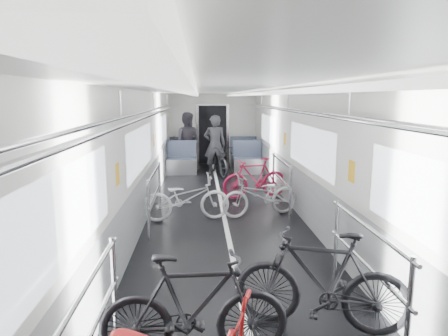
{
  "coord_description": "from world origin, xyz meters",
  "views": [
    {
      "loc": [
        -0.46,
        -6.88,
        2.28
      ],
      "look_at": [
        0.0,
        0.57,
        0.96
      ],
      "focal_mm": 32.0,
      "sensor_mm": 36.0,
      "label": 1
    }
  ],
  "objects_px": {
    "bike_right_far": "(255,178)",
    "person_standing": "(215,145)",
    "bike_left_mid": "(195,308)",
    "bike_right_mid": "(261,195)",
    "bike_right_near": "(321,281)",
    "bike_left_far": "(186,198)",
    "person_seated": "(187,141)",
    "bike_aisle": "(218,160)"
  },
  "relations": [
    {
      "from": "bike_right_mid",
      "to": "person_standing",
      "type": "distance_m",
      "value": 4.3
    },
    {
      "from": "person_standing",
      "to": "person_seated",
      "type": "height_order",
      "value": "person_seated"
    },
    {
      "from": "bike_left_far",
      "to": "bike_right_far",
      "type": "height_order",
      "value": "bike_right_far"
    },
    {
      "from": "bike_right_mid",
      "to": "bike_right_far",
      "type": "height_order",
      "value": "bike_right_far"
    },
    {
      "from": "person_seated",
      "to": "bike_left_far",
      "type": "bearing_deg",
      "value": 101.24
    },
    {
      "from": "bike_left_mid",
      "to": "bike_left_far",
      "type": "height_order",
      "value": "bike_left_mid"
    },
    {
      "from": "bike_left_mid",
      "to": "bike_left_far",
      "type": "distance_m",
      "value": 4.09
    },
    {
      "from": "person_seated",
      "to": "person_standing",
      "type": "bearing_deg",
      "value": 142.54
    },
    {
      "from": "bike_left_mid",
      "to": "bike_right_far",
      "type": "bearing_deg",
      "value": -14.87
    },
    {
      "from": "bike_left_far",
      "to": "person_seated",
      "type": "xyz_separation_m",
      "value": [
        -0.15,
        5.34,
        0.48
      ]
    },
    {
      "from": "bike_right_far",
      "to": "person_seated",
      "type": "bearing_deg",
      "value": -168.7
    },
    {
      "from": "bike_right_mid",
      "to": "bike_right_far",
      "type": "distance_m",
      "value": 1.4
    },
    {
      "from": "bike_left_far",
      "to": "bike_left_mid",
      "type": "bearing_deg",
      "value": 175.93
    },
    {
      "from": "bike_left_mid",
      "to": "person_seated",
      "type": "relative_size",
      "value": 0.9
    },
    {
      "from": "person_standing",
      "to": "bike_left_far",
      "type": "bearing_deg",
      "value": 80.95
    },
    {
      "from": "bike_right_near",
      "to": "bike_aisle",
      "type": "relative_size",
      "value": 1.01
    },
    {
      "from": "bike_right_near",
      "to": "bike_right_far",
      "type": "distance_m",
      "value": 5.28
    },
    {
      "from": "bike_left_mid",
      "to": "bike_right_mid",
      "type": "bearing_deg",
      "value": -17.85
    },
    {
      "from": "bike_right_mid",
      "to": "bike_right_far",
      "type": "xyz_separation_m",
      "value": [
        0.09,
        1.4,
        0.05
      ]
    },
    {
      "from": "bike_left_far",
      "to": "person_standing",
      "type": "relative_size",
      "value": 0.92
    },
    {
      "from": "bike_right_near",
      "to": "person_standing",
      "type": "bearing_deg",
      "value": -157.94
    },
    {
      "from": "bike_left_far",
      "to": "person_seated",
      "type": "bearing_deg",
      "value": -5.33
    },
    {
      "from": "bike_right_mid",
      "to": "bike_left_far",
      "type": "bearing_deg",
      "value": -98.01
    },
    {
      "from": "person_standing",
      "to": "person_seated",
      "type": "relative_size",
      "value": 0.98
    },
    {
      "from": "bike_right_near",
      "to": "person_seated",
      "type": "relative_size",
      "value": 0.93
    },
    {
      "from": "bike_left_mid",
      "to": "bike_right_far",
      "type": "distance_m",
      "value": 5.84
    },
    {
      "from": "bike_left_far",
      "to": "bike_right_far",
      "type": "xyz_separation_m",
      "value": [
        1.52,
        1.6,
        0.04
      ]
    },
    {
      "from": "bike_aisle",
      "to": "person_standing",
      "type": "bearing_deg",
      "value": 165.4
    },
    {
      "from": "bike_right_far",
      "to": "bike_left_far",
      "type": "bearing_deg",
      "value": -56.3
    },
    {
      "from": "bike_left_far",
      "to": "person_standing",
      "type": "xyz_separation_m",
      "value": [
        0.71,
        4.41,
        0.46
      ]
    },
    {
      "from": "bike_right_near",
      "to": "bike_right_mid",
      "type": "xyz_separation_m",
      "value": [
        -0.0,
        3.88,
        -0.1
      ]
    },
    {
      "from": "bike_left_far",
      "to": "bike_right_far",
      "type": "bearing_deg",
      "value": -50.48
    },
    {
      "from": "bike_left_mid",
      "to": "bike_aisle",
      "type": "bearing_deg",
      "value": -5.92
    },
    {
      "from": "bike_right_far",
      "to": "person_standing",
      "type": "relative_size",
      "value": 0.87
    },
    {
      "from": "person_standing",
      "to": "bike_right_near",
      "type": "bearing_deg",
      "value": 95.21
    },
    {
      "from": "bike_left_mid",
      "to": "bike_aisle",
      "type": "height_order",
      "value": "bike_left_mid"
    },
    {
      "from": "bike_left_mid",
      "to": "bike_right_mid",
      "type": "relative_size",
      "value": 1.05
    },
    {
      "from": "bike_right_mid",
      "to": "person_seated",
      "type": "xyz_separation_m",
      "value": [
        -1.58,
        5.14,
        0.5
      ]
    },
    {
      "from": "bike_right_far",
      "to": "bike_right_mid",
      "type": "bearing_deg",
      "value": -16.29
    },
    {
      "from": "bike_left_mid",
      "to": "bike_right_mid",
      "type": "distance_m",
      "value": 4.46
    },
    {
      "from": "bike_right_far",
      "to": "person_standing",
      "type": "distance_m",
      "value": 2.96
    },
    {
      "from": "bike_right_mid",
      "to": "person_seated",
      "type": "distance_m",
      "value": 5.4
    }
  ]
}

